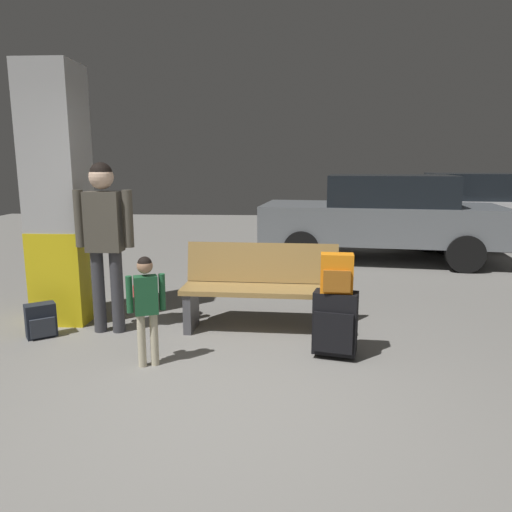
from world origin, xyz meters
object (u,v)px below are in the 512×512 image
Objects in this scene: child at (146,299)px; parked_car_side at (487,208)px; structural_pillar at (59,198)px; backpack_bright at (337,274)px; adult at (104,229)px; bench at (261,288)px; parked_car_near at (382,215)px; backpack_dark_floor at (41,321)px; suitcase at (335,323)px.

parked_car_side reaches higher than child.
structural_pillar reaches higher than parked_car_side.
adult is at bearing 166.15° from backpack_bright.
parked_car_side is (6.56, 5.19, -0.55)m from structural_pillar.
adult is at bearing -173.70° from bench.
bench is 1.70× the size of child.
backpack_bright reaches higher than bench.
parked_car_side reaches higher than backpack_bright.
structural_pillar is 0.64× the size of parked_car_near.
structural_pillar is at bearing 88.87° from backpack_dark_floor.
backpack_bright is (0.70, -0.73, 0.33)m from bench.
adult is 5.34m from parked_car_near.
backpack_dark_floor is (-0.62, -0.20, -0.90)m from adult.
backpack_dark_floor is (-2.18, -0.37, -0.28)m from bench.
bench is at bearing 47.48° from child.
child is 5.63m from parked_car_near.
child is at bearing -170.41° from suitcase.
structural_pillar is 2.85× the size of child.
suitcase is at bearing -17.93° from structural_pillar.
adult is 5.06× the size of backpack_dark_floor.
structural_pillar reaches higher than suitcase.
adult reaches higher than parked_car_near.
suitcase is 2.90m from backpack_dark_floor.
suitcase is (0.70, -0.72, -0.12)m from bench.
structural_pillar reaches higher than backpack_dark_floor.
adult is 1.11m from backpack_dark_floor.
backpack_bright is 0.20× the size of adult.
backpack_dark_floor is at bearing -170.38° from bench.
child is 0.55× the size of adult.
structural_pillar is at bearing 162.07° from suitcase.
bench is 0.38× the size of parked_car_near.
adult is (-0.64, 0.83, 0.48)m from child.
structural_pillar reaches higher than parked_car_near.
suitcase reaches higher than backpack_dark_floor.
bench is 1.36m from child.
suitcase is at bearing -7.07° from backpack_dark_floor.
adult is (-2.25, 0.55, 0.29)m from backpack_bright.
bench is at bearing 6.30° from adult.
bench is 0.94× the size of adult.
parked_car_side is 0.99× the size of parked_car_near.
adult is at bearing -136.91° from parked_car_side.
parked_car_side is at bearing 58.83° from suitcase.
adult is 0.40× the size of parked_car_near.
backpack_bright is 2.96m from backpack_dark_floor.
backpack_dark_floor is (-0.01, -0.57, -1.18)m from structural_pillar.
backpack_dark_floor is at bearing 172.93° from suitcase.
structural_pillar is 3.18m from suitcase.
parked_car_side is (3.70, 6.12, 0.48)m from suitcase.
child is at bearing -170.44° from backpack_bright.
parked_car_side is (5.95, 5.56, -0.26)m from adult.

